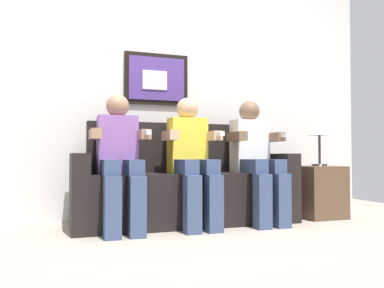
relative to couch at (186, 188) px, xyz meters
name	(u,v)px	position (x,y,z in m)	size (l,w,h in m)	color
ground_plane	(198,230)	(0.00, -0.33, -0.31)	(5.67, 5.67, 0.00)	#9E9384
back_wall_assembly	(172,86)	(0.00, 0.44, 0.99)	(4.36, 0.10, 2.60)	silver
couch	(186,188)	(0.00, 0.00, 0.00)	(1.96, 0.58, 0.90)	black
person_on_left	(120,155)	(-0.61, -0.17, 0.29)	(0.46, 0.56, 1.11)	#8C59A5
person_in_middle	(192,155)	(0.00, -0.17, 0.29)	(0.46, 0.56, 1.11)	yellow
person_on_right	(256,155)	(0.61, -0.17, 0.29)	(0.46, 0.56, 1.11)	white
side_table_right	(319,192)	(1.33, -0.11, -0.06)	(0.40, 0.40, 0.50)	brown
table_lamp	(319,129)	(1.33, -0.12, 0.55)	(0.22, 0.22, 0.46)	#333338
spare_remote_on_table	(317,165)	(1.30, -0.12, 0.20)	(0.04, 0.13, 0.02)	white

